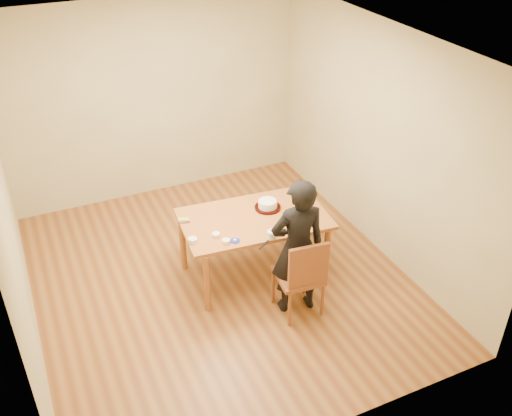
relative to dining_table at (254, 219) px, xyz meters
name	(u,v)px	position (x,y,z in m)	size (l,w,h in m)	color
room_shell	(203,161)	(-0.42, 0.39, 0.62)	(4.00, 4.50, 2.70)	brown
dining_table	(254,219)	(0.00, 0.00, 0.00)	(1.60, 0.95, 0.04)	brown
dining_chair	(298,276)	(0.15, -0.78, -0.28)	(0.45, 0.45, 0.04)	brown
cake_plate	(268,207)	(0.22, 0.11, 0.03)	(0.29, 0.29, 0.02)	red
cake	(268,204)	(0.22, 0.11, 0.08)	(0.21, 0.21, 0.07)	white
frosting_dome	(268,201)	(0.22, 0.11, 0.12)	(0.21, 0.21, 0.03)	white
frosting_tub	(271,235)	(0.00, -0.43, 0.06)	(0.09, 0.09, 0.08)	white
frosting_lid	(235,241)	(-0.36, -0.32, 0.02)	(0.10, 0.10, 0.01)	#1A23AA
frosting_dollop	(235,240)	(-0.36, -0.32, 0.04)	(0.04, 0.04, 0.02)	white
ramekin_green	(226,241)	(-0.46, -0.32, 0.04)	(0.08, 0.08, 0.04)	white
ramekin_yellow	(216,235)	(-0.51, -0.17, 0.04)	(0.08, 0.08, 0.04)	white
ramekin_multi	(193,240)	(-0.77, -0.16, 0.04)	(0.09, 0.09, 0.04)	white
candy_box_pink	(184,221)	(-0.73, 0.23, 0.03)	(0.12, 0.06, 0.02)	#EE389D
candy_box_green	(184,220)	(-0.73, 0.24, 0.05)	(0.12, 0.06, 0.02)	green
spatula	(264,245)	(-0.12, -0.51, 0.02)	(0.18, 0.02, 0.01)	black
person	(298,247)	(0.15, -0.73, 0.05)	(0.57, 0.37, 1.56)	black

